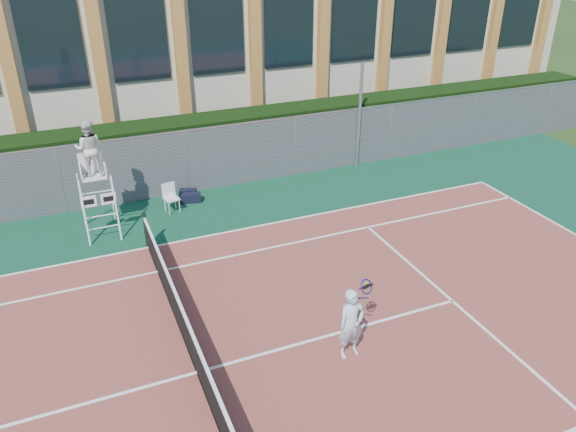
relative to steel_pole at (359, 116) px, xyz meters
name	(u,v)px	position (x,y,z in m)	size (l,w,h in m)	color
ground	(197,373)	(-8.54, -8.70, -1.96)	(120.00, 120.00, 0.00)	#233814
apron	(186,344)	(-8.54, -7.70, -1.96)	(36.00, 20.00, 0.01)	#0D3A22
tennis_court	(197,373)	(-8.54, -8.70, -1.94)	(23.77, 10.97, 0.02)	brown
tennis_net	(196,353)	(-8.54, -8.70, -1.43)	(0.10, 11.30, 1.10)	black
fence	(126,171)	(-8.54, 0.10, -0.86)	(40.00, 0.06, 2.20)	#595E60
hedge	(121,159)	(-8.54, 1.30, -0.86)	(40.00, 1.40, 2.20)	black
building	(85,31)	(-8.54, 9.25, 2.18)	(45.00, 10.60, 8.22)	beige
steel_pole	(359,116)	(0.00, 0.00, 0.00)	(0.12, 0.12, 3.93)	#9EA0A5
umpire_chair	(90,152)	(-9.62, -1.65, 0.60)	(0.98, 1.50, 3.51)	white
plastic_chair	(170,195)	(-7.41, -1.09, -1.40)	(0.51, 0.51, 0.94)	silver
sports_bag_near	(190,198)	(-6.70, -0.72, -1.80)	(0.72, 0.29, 0.31)	black
sports_bag_far	(188,192)	(-6.64, -0.17, -1.84)	(0.57, 0.25, 0.23)	black
tennis_player	(352,323)	(-5.38, -9.41, -1.12)	(0.93, 0.64, 1.64)	silver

